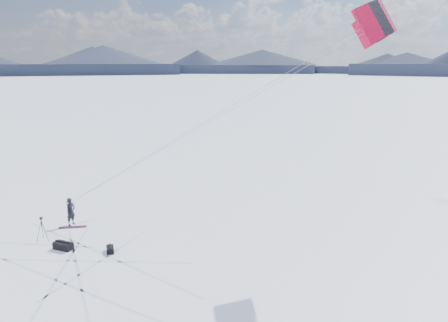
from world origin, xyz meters
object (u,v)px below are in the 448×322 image
(gear_bag_a, at_px, (63,246))
(snowkiter, at_px, (72,225))
(snowboard, at_px, (73,227))
(tripod, at_px, (42,225))
(gear_bag_b, at_px, (110,249))

(gear_bag_a, bearing_deg, snowkiter, 125.59)
(snowkiter, distance_m, gear_bag_a, 3.38)
(snowboard, xyz_separation_m, tripod, (-0.30, -2.00, 0.80))
(snowboard, relative_size, gear_bag_a, 1.49)
(gear_bag_a, xyz_separation_m, gear_bag_b, (2.37, 0.46, -0.05))
(snowboard, height_order, tripod, tripod)
(snowboard, xyz_separation_m, gear_bag_b, (3.79, -2.11, 0.12))
(gear_bag_a, bearing_deg, snowboard, 123.80)
(snowkiter, relative_size, gear_bag_a, 1.58)
(snowkiter, relative_size, gear_bag_b, 2.06)
(snowboard, distance_m, gear_bag_a, 2.95)
(snowkiter, distance_m, gear_bag_b, 4.76)
(snowkiter, bearing_deg, snowboard, -126.56)
(snowboard, distance_m, tripod, 2.17)
(snowboard, relative_size, tripod, 1.17)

